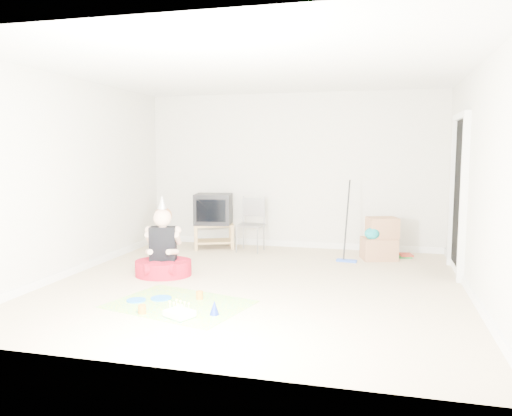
% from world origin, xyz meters
% --- Properties ---
extents(ground, '(5.00, 5.00, 0.00)m').
position_xyz_m(ground, '(0.00, 0.00, 0.00)').
color(ground, '#CBB592').
rests_on(ground, ground).
extents(doorway_recess, '(0.02, 0.90, 2.05)m').
position_xyz_m(doorway_recess, '(2.48, 1.20, 1.02)').
color(doorway_recess, black).
rests_on(doorway_recess, ground).
extents(tv_stand, '(0.77, 0.63, 0.41)m').
position_xyz_m(tv_stand, '(-1.25, 2.04, 0.25)').
color(tv_stand, '#A9844C').
rests_on(tv_stand, ground).
extents(crt_tv, '(0.66, 0.58, 0.51)m').
position_xyz_m(crt_tv, '(-1.25, 2.04, 0.67)').
color(crt_tv, black).
rests_on(crt_tv, tv_stand).
extents(folding_chair, '(0.43, 0.41, 0.89)m').
position_xyz_m(folding_chair, '(-0.58, 1.94, 0.43)').
color(folding_chair, gray).
rests_on(folding_chair, ground).
extents(cardboard_boxes, '(0.59, 0.53, 0.64)m').
position_xyz_m(cardboard_boxes, '(1.47, 1.83, 0.31)').
color(cardboard_boxes, '#A97651').
rests_on(cardboard_boxes, ground).
extents(floor_mop, '(0.31, 0.40, 1.20)m').
position_xyz_m(floor_mop, '(1.00, 1.54, 0.26)').
color(floor_mop, blue).
rests_on(floor_mop, ground).
extents(book_pile, '(0.23, 0.27, 0.05)m').
position_xyz_m(book_pile, '(1.87, 2.08, 0.03)').
color(book_pile, '#297C33').
rests_on(book_pile, ground).
extents(seated_woman, '(0.90, 0.90, 1.06)m').
position_xyz_m(seated_woman, '(-1.29, 0.11, 0.23)').
color(seated_woman, '#B21025').
rests_on(seated_woman, ground).
extents(party_mat, '(1.62, 1.34, 0.01)m').
position_xyz_m(party_mat, '(-0.59, -1.00, 0.00)').
color(party_mat, '#EF327D').
rests_on(party_mat, ground).
extents(birthday_cake, '(0.33, 0.31, 0.13)m').
position_xyz_m(birthday_cake, '(-0.42, -1.41, 0.04)').
color(birthday_cake, white).
rests_on(birthday_cake, party_mat).
extents(blue_plate_near, '(0.30, 0.30, 0.01)m').
position_xyz_m(blue_plate_near, '(-0.87, -0.88, 0.01)').
color(blue_plate_near, blue).
rests_on(blue_plate_near, party_mat).
extents(blue_plate_far, '(0.29, 0.29, 0.01)m').
position_xyz_m(blue_plate_far, '(-1.10, -1.01, 0.01)').
color(blue_plate_far, blue).
rests_on(blue_plate_far, party_mat).
extents(orange_cup_near, '(0.09, 0.09, 0.09)m').
position_xyz_m(orange_cup_near, '(-0.45, -0.78, 0.05)').
color(orange_cup_near, orange).
rests_on(orange_cup_near, party_mat).
extents(orange_cup_far, '(0.09, 0.09, 0.09)m').
position_xyz_m(orange_cup_far, '(-0.83, -1.39, 0.05)').
color(orange_cup_far, orange).
rests_on(orange_cup_far, party_mat).
extents(blue_party_hat, '(0.11, 0.11, 0.14)m').
position_xyz_m(blue_party_hat, '(-0.11, -1.25, 0.08)').
color(blue_party_hat, '#1C34C7').
rests_on(blue_party_hat, party_mat).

